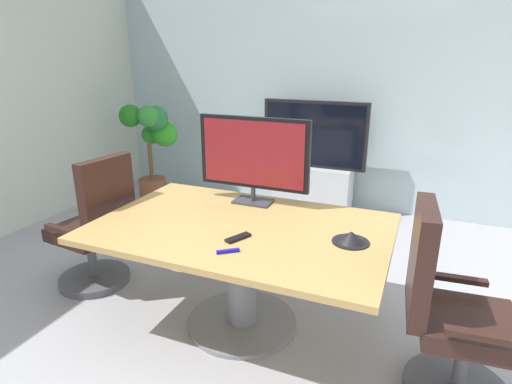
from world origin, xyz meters
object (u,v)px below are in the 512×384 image
potted_plant (151,140)px  conference_phone (351,238)px  office_chair_right (448,322)px  tv_monitor (253,155)px  office_chair_left (97,234)px  remote_control (238,238)px  conference_table (241,251)px  wall_display_unit (313,175)px

potted_plant → conference_phone: 3.37m
office_chair_right → tv_monitor: size_ratio=1.30×
office_chair_left → potted_plant: 2.07m
conference_phone → tv_monitor: bearing=152.1°
potted_plant → remote_control: potted_plant is taller
office_chair_left → conference_phone: (1.97, -0.01, 0.32)m
office_chair_right → conference_phone: bearing=70.3°
office_chair_right → tv_monitor: (-1.37, 0.57, 0.65)m
conference_table → wall_display_unit: bearing=93.6°
wall_display_unit → potted_plant: (-1.94, -0.44, 0.36)m
conference_phone → remote_control: (-0.63, -0.21, -0.02)m
conference_phone → remote_control: 0.67m
office_chair_right → potted_plant: 3.94m
potted_plant → office_chair_left: bearing=-66.4°
conference_table → office_chair_left: (-1.27, 0.03, -0.11)m
wall_display_unit → potted_plant: size_ratio=1.06×
office_chair_left → tv_monitor: 1.40m
tv_monitor → potted_plant: (-1.99, 1.46, -0.31)m
office_chair_right → wall_display_unit: bearing=25.0°
tv_monitor → potted_plant: bearing=143.7°
conference_table → wall_display_unit: (-0.15, 2.34, -0.12)m
conference_table → office_chair_left: 1.27m
office_chair_right → remote_control: office_chair_right is taller
office_chair_left → office_chair_right: size_ratio=1.00×
potted_plant → conference_phone: size_ratio=5.63×
potted_plant → remote_control: bearing=-44.2°
conference_table → remote_control: remote_control is taller
conference_table → conference_phone: size_ratio=8.57×
conference_phone → remote_control: size_ratio=1.29×
office_chair_left → remote_control: bearing=87.2°
office_chair_left → remote_control: 1.39m
conference_table → wall_display_unit: size_ratio=1.44×
office_chair_right → tv_monitor: tv_monitor is taller
conference_table → office_chair_left: size_ratio=1.73×
office_chair_right → remote_control: bearing=88.3°
potted_plant → remote_control: size_ratio=7.29×
office_chair_left → wall_display_unit: bearing=160.9°
tv_monitor → conference_phone: tv_monitor is taller
potted_plant → conference_phone: potted_plant is taller
tv_monitor → remote_control: 0.75m
office_chair_left → remote_control: size_ratio=6.41×
conference_table → tv_monitor: 0.71m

